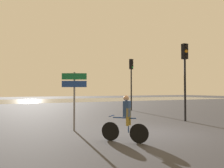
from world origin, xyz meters
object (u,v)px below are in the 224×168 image
at_px(traffic_light_far_right, 131,75).
at_px(cyclist, 126,118).
at_px(traffic_light_near_right, 185,67).
at_px(direction_sign_post, 74,90).

relative_size(traffic_light_far_right, cyclist, 2.84).
distance_m(traffic_light_far_right, traffic_light_near_right, 7.27).
xyz_separation_m(traffic_light_far_right, cyclist, (-6.35, -10.19, -2.37)).
height_order(direction_sign_post, cyclist, direction_sign_post).
relative_size(traffic_light_far_right, traffic_light_near_right, 1.02).
bearing_deg(traffic_light_near_right, cyclist, 29.33).
bearing_deg(traffic_light_far_right, direction_sign_post, 16.07).
bearing_deg(traffic_light_far_right, cyclist, 29.27).
relative_size(traffic_light_far_right, direction_sign_post, 1.77).
distance_m(traffic_light_far_right, direction_sign_post, 10.49).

